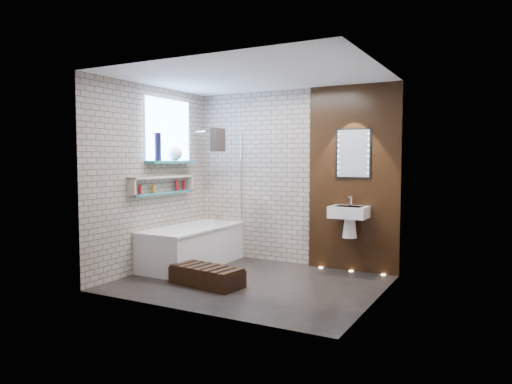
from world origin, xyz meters
The scene contains 15 objects.
ground centered at (0.00, 0.00, 0.00)m, with size 3.20×3.20×0.00m, color black.
room_shell centered at (0.00, 0.00, 1.30)m, with size 3.24×3.20×2.60m.
walnut_panel centered at (0.95, 1.27, 1.30)m, with size 1.30×0.06×2.60m, color black.
clerestory_window centered at (-1.57, 0.35, 1.90)m, with size 0.18×1.00×0.94m.
display_niche centered at (-1.53, 0.15, 1.20)m, with size 0.14×1.30×0.26m.
bathtub centered at (-1.22, 0.45, 0.29)m, with size 0.79×1.74×0.70m.
bath_screen centered at (-0.87, 0.89, 1.28)m, with size 0.01×0.78×1.40m, color white.
towel centered at (-0.87, 0.60, 1.85)m, with size 0.10×0.26×0.34m, color black.
shower_head centered at (-1.30, 0.95, 2.00)m, with size 0.18×0.18×0.02m, color silver.
washbasin centered at (0.95, 1.07, 0.79)m, with size 0.50×0.36×0.58m.
led_mirror centered at (0.95, 1.23, 1.65)m, with size 0.50×0.02×0.70m.
walnut_step centered at (-0.42, -0.37, 0.10)m, with size 0.93×0.42×0.21m, color black.
niche_bottles centered at (-1.53, 0.24, 1.17)m, with size 0.06×1.03×0.15m.
sill_vases centered at (-1.50, 0.31, 1.68)m, with size 0.21×0.54×0.39m.
floor_uplights centered at (0.95, 1.20, 0.01)m, with size 0.96×0.06×0.01m.
Camera 1 is at (2.89, -5.20, 1.57)m, focal length 33.26 mm.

